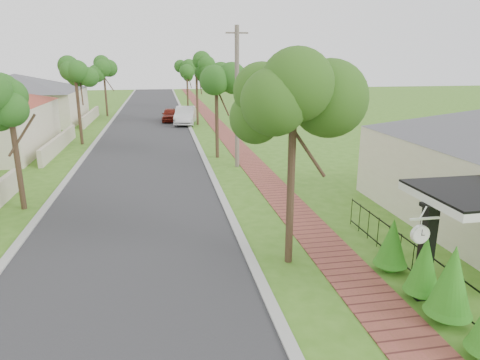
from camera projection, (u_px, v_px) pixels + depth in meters
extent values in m
plane|color=#3C6D1A|center=(240.00, 292.00, 11.19)|extent=(160.00, 160.00, 0.00)
cube|color=#28282B|center=(145.00, 147.00, 29.59)|extent=(7.00, 120.00, 0.02)
cube|color=#9E9E99|center=(198.00, 145.00, 30.23)|extent=(0.30, 120.00, 0.10)
cube|color=#9E9E99|center=(90.00, 149.00, 28.96)|extent=(0.30, 120.00, 0.10)
cube|color=brown|center=(234.00, 144.00, 30.68)|extent=(1.50, 120.00, 0.03)
cube|color=white|center=(480.00, 197.00, 10.54)|extent=(2.90, 2.60, 0.20)
cube|color=black|center=(426.00, 251.00, 10.69)|extent=(0.30, 0.30, 2.52)
cube|color=black|center=(421.00, 292.00, 11.00)|extent=(0.48, 0.48, 0.24)
cube|color=black|center=(432.00, 206.00, 10.36)|extent=(0.42, 0.42, 0.10)
cube|color=black|center=(415.00, 245.00, 11.78)|extent=(0.03, 8.00, 0.03)
cube|color=black|center=(411.00, 271.00, 12.00)|extent=(0.03, 8.00, 0.03)
cylinder|color=black|center=(461.00, 298.00, 10.01)|extent=(0.02, 0.02, 1.00)
cylinder|color=black|center=(443.00, 284.00, 10.64)|extent=(0.02, 0.02, 1.00)
cylinder|color=black|center=(427.00, 271.00, 11.27)|extent=(0.02, 0.02, 1.00)
cylinder|color=black|center=(413.00, 260.00, 11.90)|extent=(0.02, 0.02, 1.00)
cylinder|color=black|center=(400.00, 250.00, 12.53)|extent=(0.02, 0.02, 1.00)
cylinder|color=black|center=(388.00, 241.00, 13.16)|extent=(0.02, 0.02, 1.00)
cylinder|color=black|center=(378.00, 232.00, 13.79)|extent=(0.02, 0.02, 1.00)
cylinder|color=black|center=(368.00, 225.00, 14.42)|extent=(0.02, 0.02, 1.00)
cylinder|color=black|center=(360.00, 218.00, 15.06)|extent=(0.02, 0.02, 1.00)
cylinder|color=black|center=(351.00, 211.00, 15.69)|extent=(0.02, 0.02, 1.00)
cylinder|color=#382619|center=(217.00, 121.00, 25.97)|extent=(0.22, 0.22, 4.55)
sphere|color=#1F4913|center=(216.00, 80.00, 25.31)|extent=(1.70, 1.70, 1.70)
cylinder|color=#382619|center=(197.00, 98.00, 39.17)|extent=(0.22, 0.22, 4.90)
sphere|color=#1F4913|center=(196.00, 69.00, 38.46)|extent=(1.70, 1.70, 1.70)
cylinder|color=#382619|center=(187.00, 91.00, 52.51)|extent=(0.22, 0.22, 4.20)
sphere|color=#1F4913|center=(187.00, 73.00, 51.91)|extent=(1.70, 1.70, 1.70)
cylinder|color=#382619|center=(18.00, 163.00, 16.93)|extent=(0.22, 0.22, 3.85)
sphere|color=#1F4913|center=(10.00, 111.00, 16.38)|extent=(1.60, 1.60, 1.60)
cylinder|color=#382619|center=(79.00, 110.00, 30.04)|extent=(0.22, 0.22, 4.90)
sphere|color=#1F4913|center=(75.00, 72.00, 29.33)|extent=(1.70, 1.70, 1.70)
cylinder|color=#382619|center=(106.00, 95.00, 45.23)|extent=(0.22, 0.22, 4.55)
sphere|color=#1F4913|center=(104.00, 71.00, 44.57)|extent=(1.70, 1.70, 1.70)
sphere|color=#176F16|center=(448.00, 307.00, 9.79)|extent=(0.82, 0.82, 0.82)
cone|color=#176F16|center=(452.00, 277.00, 9.59)|extent=(0.93, 0.93, 1.53)
sphere|color=#176F16|center=(422.00, 286.00, 10.78)|extent=(0.69, 0.69, 0.69)
cone|color=#176F16|center=(425.00, 261.00, 10.59)|extent=(0.79, 0.79, 1.36)
sphere|color=#176F16|center=(390.00, 260.00, 12.23)|extent=(0.73, 0.73, 0.73)
cone|color=#176F16|center=(392.00, 240.00, 12.06)|extent=(0.83, 0.83, 1.26)
cube|color=#BFB299|center=(59.00, 143.00, 28.48)|extent=(0.25, 10.00, 1.00)
cube|color=beige|center=(19.00, 107.00, 40.35)|extent=(11.00, 10.00, 3.00)
pyramid|color=#4C4C51|center=(16.00, 82.00, 39.72)|extent=(15.56, 15.56, 1.60)
cube|color=#BFB299|center=(91.00, 116.00, 41.73)|extent=(0.25, 10.00, 1.00)
imported|color=maroon|center=(170.00, 115.00, 41.79)|extent=(1.72, 3.85, 1.28)
imported|color=silver|center=(185.00, 116.00, 39.88)|extent=(2.40, 5.11, 1.62)
cylinder|color=#382619|center=(291.00, 189.00, 12.29)|extent=(0.22, 0.22, 4.59)
sphere|color=#325E1B|center=(294.00, 104.00, 11.63)|extent=(2.28, 2.28, 2.28)
cylinder|color=#6E6055|center=(237.00, 99.00, 23.27)|extent=(0.24, 0.24, 7.61)
cube|color=#6E6055|center=(237.00, 33.00, 22.34)|extent=(1.20, 0.08, 0.08)
cube|color=white|center=(425.00, 219.00, 9.95)|extent=(0.76, 0.05, 0.05)
cylinder|color=white|center=(421.00, 226.00, 9.98)|extent=(0.02, 0.02, 0.32)
cylinder|color=white|center=(420.00, 234.00, 10.04)|extent=(0.45, 0.10, 0.45)
cylinder|color=white|center=(421.00, 235.00, 9.99)|extent=(0.39, 0.01, 0.39)
cylinder|color=white|center=(419.00, 233.00, 10.09)|extent=(0.39, 0.01, 0.39)
cube|color=black|center=(422.00, 233.00, 9.96)|extent=(0.02, 0.01, 0.15)
cube|color=black|center=(423.00, 235.00, 9.99)|extent=(0.10, 0.01, 0.02)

